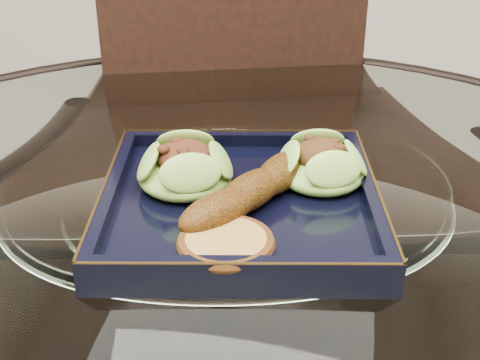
# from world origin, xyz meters

# --- Properties ---
(dining_table) EXTENTS (1.13, 1.13, 0.77)m
(dining_table) POSITION_xyz_m (-0.00, -0.00, 0.60)
(dining_table) COLOR white
(dining_table) RESTS_ON ground
(dining_chair) EXTENTS (0.56, 0.56, 1.03)m
(dining_chair) POSITION_xyz_m (-0.05, 0.36, 0.58)
(dining_chair) COLOR black
(dining_chair) RESTS_ON ground
(navy_plate) EXTENTS (0.32, 0.32, 0.02)m
(navy_plate) POSITION_xyz_m (0.01, 0.01, 0.77)
(navy_plate) COLOR black
(navy_plate) RESTS_ON dining_table
(lettuce_wrap_left) EXTENTS (0.11, 0.11, 0.03)m
(lettuce_wrap_left) POSITION_xyz_m (-0.05, 0.02, 0.80)
(lettuce_wrap_left) COLOR #5F952B
(lettuce_wrap_left) RESTS_ON navy_plate
(lettuce_wrap_right) EXTENTS (0.10, 0.10, 0.03)m
(lettuce_wrap_right) POSITION_xyz_m (0.09, 0.06, 0.80)
(lettuce_wrap_right) COLOR #70A42F
(lettuce_wrap_right) RESTS_ON navy_plate
(roasted_plantain) EXTENTS (0.12, 0.18, 0.03)m
(roasted_plantain) POSITION_xyz_m (0.03, -0.01, 0.80)
(roasted_plantain) COLOR #65390A
(roasted_plantain) RESTS_ON navy_plate
(crumb_patty) EXTENTS (0.08, 0.08, 0.01)m
(crumb_patty) POSITION_xyz_m (0.02, -0.09, 0.79)
(crumb_patty) COLOR #BF923F
(crumb_patty) RESTS_ON navy_plate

